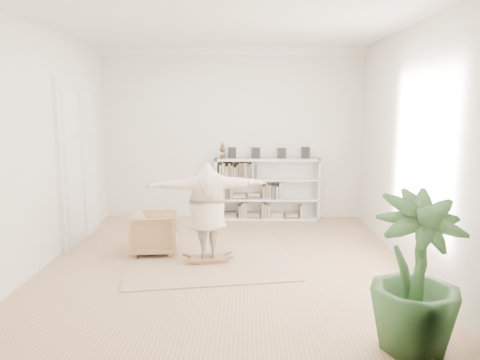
{
  "coord_description": "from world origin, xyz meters",
  "views": [
    {
      "loc": [
        0.34,
        -6.98,
        2.45
      ],
      "look_at": [
        0.21,
        0.4,
        1.24
      ],
      "focal_mm": 35.0,
      "sensor_mm": 36.0,
      "label": 1
    }
  ],
  "objects_px": {
    "bookshelf": "(267,190)",
    "houseplant": "(416,273)",
    "person": "(207,208)",
    "rocker_board": "(208,258)",
    "armchair": "(155,233)"
  },
  "relations": [
    {
      "from": "bookshelf",
      "to": "houseplant",
      "type": "height_order",
      "value": "bookshelf"
    },
    {
      "from": "person",
      "to": "houseplant",
      "type": "relative_size",
      "value": 1.14
    },
    {
      "from": "rocker_board",
      "to": "houseplant",
      "type": "distance_m",
      "value": 3.49
    },
    {
      "from": "person",
      "to": "houseplant",
      "type": "bearing_deg",
      "value": 121.85
    },
    {
      "from": "person",
      "to": "bookshelf",
      "type": "bearing_deg",
      "value": -120.05
    },
    {
      "from": "person",
      "to": "armchair",
      "type": "bearing_deg",
      "value": -37.25
    },
    {
      "from": "armchair",
      "to": "person",
      "type": "height_order",
      "value": "person"
    },
    {
      "from": "armchair",
      "to": "houseplant",
      "type": "xyz_separation_m",
      "value": [
        3.19,
        -3.0,
        0.45
      ]
    },
    {
      "from": "rocker_board",
      "to": "person",
      "type": "distance_m",
      "value": 0.81
    },
    {
      "from": "armchair",
      "to": "houseplant",
      "type": "height_order",
      "value": "houseplant"
    },
    {
      "from": "armchair",
      "to": "houseplant",
      "type": "bearing_deg",
      "value": -139.5
    },
    {
      "from": "rocker_board",
      "to": "person",
      "type": "bearing_deg",
      "value": 168.11
    },
    {
      "from": "rocker_board",
      "to": "houseplant",
      "type": "bearing_deg",
      "value": -58.15
    },
    {
      "from": "houseplant",
      "to": "armchair",
      "type": "bearing_deg",
      "value": 136.74
    },
    {
      "from": "rocker_board",
      "to": "houseplant",
      "type": "height_order",
      "value": "houseplant"
    }
  ]
}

